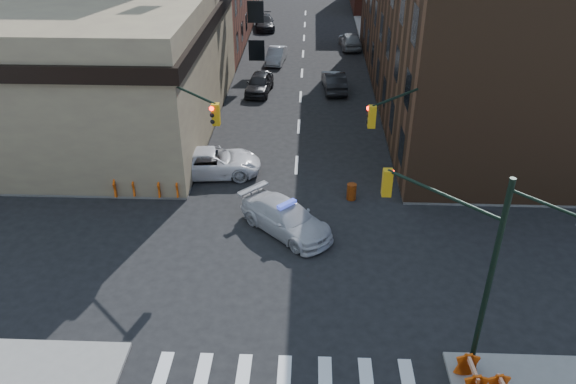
# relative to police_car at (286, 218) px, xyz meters

# --- Properties ---
(ground) EXTENTS (140.00, 140.00, 0.00)m
(ground) POSITION_rel_police_car_xyz_m (0.35, -2.68, -0.79)
(ground) COLOR black
(ground) RESTS_ON ground
(sidewalk_nw) EXTENTS (34.00, 54.50, 0.15)m
(sidewalk_nw) POSITION_rel_police_car_xyz_m (-22.65, 30.07, -0.71)
(sidewalk_nw) COLOR gray
(sidewalk_nw) RESTS_ON ground
(sidewalk_ne) EXTENTS (34.00, 54.50, 0.15)m
(sidewalk_ne) POSITION_rel_police_car_xyz_m (23.35, 30.07, -0.71)
(sidewalk_ne) COLOR gray
(sidewalk_ne) RESTS_ON ground
(bank_building) EXTENTS (22.00, 22.00, 9.00)m
(bank_building) POSITION_rel_police_car_xyz_m (-16.65, 13.82, 3.71)
(bank_building) COLOR #928460
(bank_building) RESTS_ON ground
(commercial_row_ne) EXTENTS (14.00, 34.00, 14.00)m
(commercial_row_ne) POSITION_rel_police_car_xyz_m (13.35, 19.82, 6.21)
(commercial_row_ne) COLOR #4A301D
(commercial_row_ne) RESTS_ON ground
(signal_pole_se) EXTENTS (5.40, 5.27, 8.00)m
(signal_pole_se) POSITION_rel_police_car_xyz_m (6.39, -8.20, 3.82)
(signal_pole_se) COLOR black
(signal_pole_se) RESTS_ON sidewalk_se
(signal_pole_nw) EXTENTS (3.58, 3.67, 8.00)m
(signal_pole_nw) POSITION_rel_police_car_xyz_m (-5.50, 2.66, 3.55)
(signal_pole_nw) COLOR black
(signal_pole_nw) RESTS_ON sidewalk_nw
(signal_pole_ne) EXTENTS (3.67, 3.58, 8.00)m
(signal_pole_ne) POSITION_rel_police_car_xyz_m (6.18, 2.67, 3.55)
(signal_pole_ne) COLOR black
(signal_pole_ne) RESTS_ON sidewalk_ne
(tree_ne_near) EXTENTS (3.00, 3.00, 4.85)m
(tree_ne_near) POSITION_rel_police_car_xyz_m (7.85, 23.32, 2.70)
(tree_ne_near) COLOR black
(tree_ne_near) RESTS_ON sidewalk_ne
(tree_ne_far) EXTENTS (3.00, 3.00, 4.85)m
(tree_ne_far) POSITION_rel_police_car_xyz_m (7.85, 31.32, 2.70)
(tree_ne_far) COLOR black
(tree_ne_far) RESTS_ON sidewalk_ne
(police_car) EXTENTS (5.42, 5.39, 1.58)m
(police_car) POSITION_rel_police_car_xyz_m (0.00, 0.00, 0.00)
(police_car) COLOR silver
(police_car) RESTS_ON ground
(pickup) EXTENTS (6.16, 3.38, 1.63)m
(pickup) POSITION_rel_police_car_xyz_m (-4.71, 5.92, 0.03)
(pickup) COLOR silver
(pickup) RESTS_ON ground
(parked_car_wnear) EXTENTS (2.32, 4.81, 1.58)m
(parked_car_wnear) POSITION_rel_police_car_xyz_m (-3.05, 20.20, 0.00)
(parked_car_wnear) COLOR black
(parked_car_wnear) RESTS_ON ground
(parked_car_wfar) EXTENTS (1.93, 4.43, 1.42)m
(parked_car_wfar) POSITION_rel_police_car_xyz_m (-2.15, 28.34, -0.08)
(parked_car_wfar) COLOR #94979C
(parked_car_wfar) RESTS_ON ground
(parked_car_wdeep) EXTENTS (2.76, 5.39, 1.50)m
(parked_car_wdeep) POSITION_rel_police_car_xyz_m (-4.21, 41.11, -0.04)
(parked_car_wdeep) COLOR black
(parked_car_wdeep) RESTS_ON ground
(parked_car_enear) EXTENTS (2.08, 4.97, 1.60)m
(parked_car_enear) POSITION_rel_police_car_xyz_m (3.08, 20.94, 0.01)
(parked_car_enear) COLOR black
(parked_car_enear) RESTS_ON ground
(parked_car_efar) EXTENTS (2.37, 4.93, 1.62)m
(parked_car_efar) POSITION_rel_police_car_xyz_m (5.08, 33.53, 0.02)
(parked_car_efar) COLOR gray
(parked_car_efar) RESTS_ON ground
(pedestrian_a) EXTENTS (0.67, 0.46, 1.78)m
(pedestrian_a) POSITION_rel_police_car_xyz_m (-9.47, 4.94, 0.25)
(pedestrian_a) COLOR black
(pedestrian_a) RESTS_ON sidewalk_nw
(pedestrian_b) EXTENTS (1.18, 1.10, 1.95)m
(pedestrian_b) POSITION_rel_police_car_xyz_m (-9.44, 5.55, 0.33)
(pedestrian_b) COLOR black
(pedestrian_b) RESTS_ON sidewalk_nw
(pedestrian_c) EXTENTS (1.24, 0.77, 1.97)m
(pedestrian_c) POSITION_rel_police_car_xyz_m (-9.63, 3.32, 0.34)
(pedestrian_c) COLOR #202230
(pedestrian_c) RESTS_ON sidewalk_nw
(barrel_road) EXTENTS (0.65, 0.65, 0.93)m
(barrel_road) POSITION_rel_police_car_xyz_m (3.52, 3.32, -0.32)
(barrel_road) COLOR orange
(barrel_road) RESTS_ON ground
(barrel_bank) EXTENTS (0.71, 0.71, 1.00)m
(barrel_bank) POSITION_rel_police_car_xyz_m (-5.15, 5.91, -0.29)
(barrel_bank) COLOR red
(barrel_bank) RESTS_ON ground
(barricade_se_a) EXTENTS (0.73, 1.33, 0.97)m
(barricade_se_a) POSITION_rel_police_car_xyz_m (6.95, -9.73, -0.16)
(barricade_se_a) COLOR #EB4E0B
(barricade_se_a) RESTS_ON sidewalk_se
(barricade_nw_a) EXTENTS (1.38, 0.75, 1.00)m
(barricade_nw_a) POSITION_rel_police_car_xyz_m (-6.65, 3.02, -0.14)
(barricade_nw_a) COLOR #EA470B
(barricade_nw_a) RESTS_ON sidewalk_nw
(barricade_nw_b) EXTENTS (1.45, 0.84, 1.03)m
(barricade_nw_b) POSITION_rel_police_car_xyz_m (-9.11, 3.02, -0.12)
(barricade_nw_b) COLOR #BF3309
(barricade_nw_b) RESTS_ON sidewalk_nw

